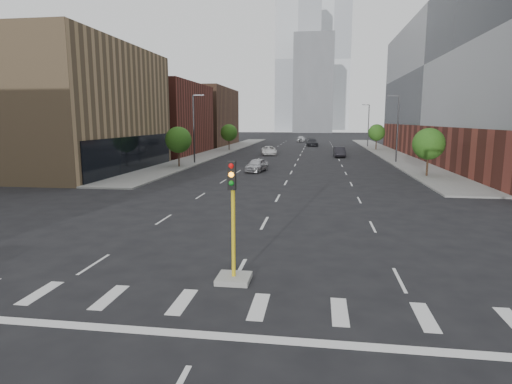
% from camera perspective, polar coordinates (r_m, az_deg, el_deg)
% --- Properties ---
extents(sidewalk_left_far, '(5.00, 92.00, 0.15)m').
position_cam_1_polar(sidewalk_left_far, '(81.73, -4.44, 5.55)').
color(sidewalk_left_far, gray).
rests_on(sidewalk_left_far, ground).
extents(sidewalk_right_far, '(5.00, 92.00, 0.15)m').
position_cam_1_polar(sidewalk_right_far, '(80.65, 16.93, 5.11)').
color(sidewalk_right_far, gray).
rests_on(sidewalk_right_far, ground).
extents(building_left_mid, '(20.00, 24.00, 14.00)m').
position_cam_1_polar(building_left_mid, '(54.78, -25.89, 9.90)').
color(building_left_mid, '#977A55').
rests_on(building_left_mid, ground).
extents(building_left_far_a, '(20.00, 22.00, 12.00)m').
position_cam_1_polar(building_left_far_a, '(77.74, -14.98, 9.42)').
color(building_left_far_a, brown).
rests_on(building_left_far_a, ground).
extents(building_left_far_b, '(20.00, 24.00, 13.00)m').
position_cam_1_polar(building_left_far_b, '(102.17, -9.19, 9.86)').
color(building_left_far_b, brown).
rests_on(building_left_far_b, ground).
extents(tower_left, '(22.00, 22.00, 70.00)m').
position_cam_1_polar(tower_left, '(227.68, 5.70, 16.91)').
color(tower_left, '#B2B7BC').
rests_on(tower_left, ground).
extents(tower_right, '(20.00, 20.00, 80.00)m').
position_cam_1_polar(tower_right, '(267.82, 10.16, 16.78)').
color(tower_right, '#B2B7BC').
rests_on(tower_right, ground).
extents(tower_mid, '(18.00, 18.00, 44.00)m').
position_cam_1_polar(tower_mid, '(206.19, 7.66, 14.01)').
color(tower_mid, slate).
rests_on(tower_mid, ground).
extents(median_traffic_signal, '(1.20, 1.20, 4.40)m').
position_cam_1_polar(median_traffic_signal, '(15.56, -3.03, -8.49)').
color(median_traffic_signal, '#999993').
rests_on(median_traffic_signal, ground).
extents(streetlight_right_a, '(1.60, 0.22, 9.07)m').
position_cam_1_polar(streetlight_right_a, '(61.44, 18.30, 8.38)').
color(streetlight_right_a, '#2D2D30').
rests_on(streetlight_right_a, ground).
extents(streetlight_right_b, '(1.60, 0.22, 9.07)m').
position_cam_1_polar(streetlight_right_b, '(96.11, 14.71, 8.81)').
color(streetlight_right_b, '#2D2D30').
rests_on(streetlight_right_b, ground).
extents(streetlight_left, '(1.60, 0.22, 9.07)m').
position_cam_1_polar(streetlight_left, '(57.89, -8.22, 8.71)').
color(streetlight_left, '#2D2D30').
rests_on(streetlight_left, ground).
extents(tree_left_near, '(3.20, 3.20, 4.85)m').
position_cam_1_polar(tree_left_near, '(53.35, -10.31, 6.85)').
color(tree_left_near, '#382619').
rests_on(tree_left_near, ground).
extents(tree_left_far, '(3.20, 3.20, 4.85)m').
position_cam_1_polar(tree_left_far, '(82.33, -3.63, 7.90)').
color(tree_left_far, '#382619').
rests_on(tree_left_far, ground).
extents(tree_right_near, '(3.20, 3.20, 4.85)m').
position_cam_1_polar(tree_right_near, '(46.92, 22.03, 5.96)').
color(tree_right_near, '#382619').
rests_on(tree_right_near, ground).
extents(tree_right_far, '(3.20, 3.20, 4.85)m').
position_cam_1_polar(tree_right_far, '(86.28, 15.79, 7.64)').
color(tree_right_far, '#382619').
rests_on(tree_right_far, ground).
extents(car_near_left, '(2.47, 4.62, 1.49)m').
position_cam_1_polar(car_near_left, '(48.41, 0.08, 3.60)').
color(car_near_left, '#B0B0B4').
rests_on(car_near_left, ground).
extents(car_mid_right, '(1.88, 4.88, 1.59)m').
position_cam_1_polar(car_mid_right, '(69.22, 11.04, 5.27)').
color(car_mid_right, black).
rests_on(car_mid_right, ground).
extents(car_far_left, '(3.24, 5.57, 1.46)m').
position_cam_1_polar(car_far_left, '(71.78, 1.74, 5.54)').
color(car_far_left, white).
rests_on(car_far_left, ground).
extents(car_deep_right, '(2.92, 5.97, 1.67)m').
position_cam_1_polar(car_deep_right, '(96.74, 7.47, 6.57)').
color(car_deep_right, black).
rests_on(car_deep_right, ground).
extents(car_distant, '(2.28, 5.10, 1.70)m').
position_cam_1_polar(car_distant, '(115.12, 6.06, 7.07)').
color(car_distant, '#B5B6BA').
rests_on(car_distant, ground).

